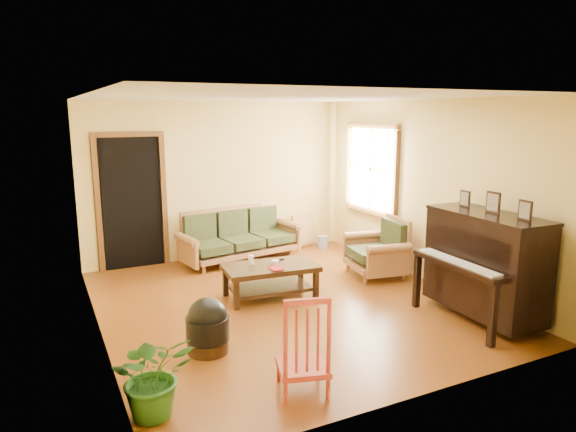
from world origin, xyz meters
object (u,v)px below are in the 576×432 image
ceramic_crock (323,242)px  coffee_table (270,281)px  piano (485,267)px  sofa (240,235)px  armchair (376,247)px  red_chair (303,342)px  potted_plant (154,375)px  footstool (208,332)px

ceramic_crock → coffee_table: bearing=-135.3°
piano → ceramic_crock: size_ratio=6.43×
sofa → armchair: size_ratio=2.24×
armchair → coffee_table: bearing=-166.0°
armchair → red_chair: size_ratio=0.96×
piano → red_chair: size_ratio=1.57×
piano → red_chair: piano is taller
piano → potted_plant: bearing=-173.7°
armchair → potted_plant: size_ratio=1.24×
potted_plant → ceramic_crock: bearing=45.6°
red_chair → ceramic_crock: size_ratio=4.09×
coffee_table → potted_plant: (-1.96, -2.06, 0.14)m
piano → red_chair: (-2.68, -0.48, -0.18)m
sofa → footstool: sofa is taller
sofa → potted_plant: 4.46m
sofa → ceramic_crock: bearing=-6.6°
sofa → potted_plant: bearing=-129.1°
sofa → coffee_table: bearing=-107.7°
coffee_table → potted_plant: 2.85m
coffee_table → ceramic_crock: size_ratio=5.40×
footstool → red_chair: bearing=-64.9°
sofa → red_chair: 4.17m
ceramic_crock → footstool: bearing=-135.9°
ceramic_crock → potted_plant: (-3.85, -3.93, 0.25)m
footstool → piano: bearing=-10.9°
footstool → armchair: bearing=23.1°
armchair → piano: piano is taller
red_chair → potted_plant: 1.27m
piano → sofa: bearing=117.5°
footstool → sofa: bearing=63.0°
ceramic_crock → potted_plant: bearing=-134.4°
sofa → red_chair: (-0.98, -4.05, 0.03)m
coffee_table → piano: piano is taller
sofa → potted_plant: size_ratio=2.77×
piano → coffee_table: bearing=140.1°
ceramic_crock → potted_plant: size_ratio=0.31×
armchair → ceramic_crock: armchair is taller
sofa → ceramic_crock: size_ratio=8.82×
armchair → piano: 1.92m
armchair → ceramic_crock: size_ratio=3.93×
armchair → potted_plant: 4.35m
coffee_table → red_chair: 2.38m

